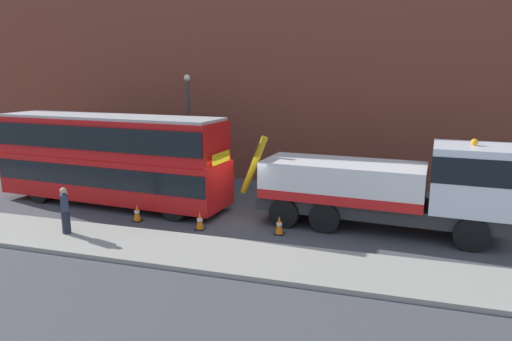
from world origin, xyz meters
TOP-DOWN VIEW (x-y plane):
  - ground_plane at (0.00, 0.00)m, footprint 120.00×120.00m
  - near_kerb at (0.00, -4.20)m, footprint 60.00×2.80m
  - building_facade at (0.00, 7.49)m, footprint 60.00×1.50m
  - recovery_tow_truck at (5.79, 0.14)m, footprint 10.22×3.35m
  - double_decker_bus at (-6.31, 0.17)m, footprint 11.18×3.42m
  - pedestrian_onlooker at (-5.40, -4.07)m, footprint 0.45×0.48m
  - traffic_cone_near_bus at (-3.93, -1.69)m, footprint 0.36×0.36m
  - traffic_cone_midway at (-1.09, -1.89)m, footprint 0.36×0.36m
  - traffic_cone_near_truck at (1.95, -1.51)m, footprint 0.36×0.36m
  - street_lamp at (-4.87, 5.29)m, footprint 0.36×0.36m

SIDE VIEW (x-z plane):
  - ground_plane at x=0.00m, z-range 0.00..0.00m
  - near_kerb at x=0.00m, z-range 0.00..0.15m
  - traffic_cone_near_bus at x=-3.93m, z-range -0.02..0.70m
  - traffic_cone_midway at x=-1.09m, z-range -0.02..0.70m
  - traffic_cone_near_truck at x=1.95m, z-range -0.02..0.70m
  - pedestrian_onlooker at x=-5.40m, z-range 0.13..1.84m
  - recovery_tow_truck at x=5.79m, z-range -0.08..3.59m
  - double_decker_bus at x=-6.31m, z-range 0.20..4.26m
  - street_lamp at x=-4.87m, z-range 0.56..6.39m
  - building_facade at x=0.00m, z-range 0.07..16.07m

